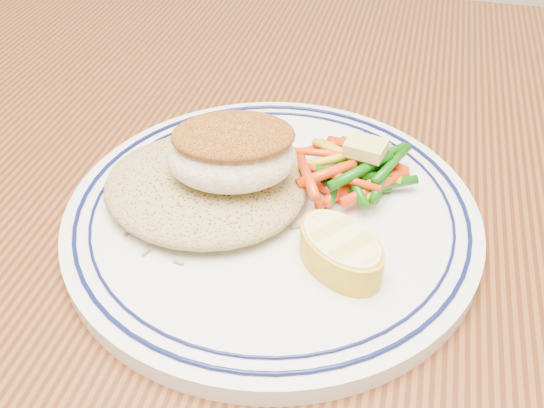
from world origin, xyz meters
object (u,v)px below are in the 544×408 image
(fish_fillet, at_px, (232,152))
(dining_table, at_px, (277,286))
(plate, at_px, (272,215))
(rice_pilaf, at_px, (205,183))
(lemon_wedge, at_px, (341,250))
(vegetable_pile, at_px, (353,170))

(fish_fillet, bearing_deg, dining_table, 43.15)
(plate, bearing_deg, rice_pilaf, 179.67)
(rice_pilaf, distance_m, lemon_wedge, 0.12)
(rice_pilaf, bearing_deg, vegetable_pile, 22.66)
(rice_pilaf, height_order, lemon_wedge, rice_pilaf)
(vegetable_pile, distance_m, lemon_wedge, 0.09)
(dining_table, height_order, plate, plate)
(fish_fillet, distance_m, vegetable_pile, 0.10)
(vegetable_pile, bearing_deg, plate, -140.26)
(dining_table, bearing_deg, rice_pilaf, -151.88)
(dining_table, height_order, lemon_wedge, lemon_wedge)
(dining_table, distance_m, lemon_wedge, 0.16)
(rice_pilaf, bearing_deg, lemon_wedge, -22.29)
(dining_table, xyz_separation_m, rice_pilaf, (-0.05, -0.03, 0.13))
(fish_fillet, height_order, vegetable_pile, fish_fillet)
(plate, bearing_deg, lemon_wedge, -37.70)
(dining_table, xyz_separation_m, plate, (0.00, -0.03, 0.11))
(rice_pilaf, xyz_separation_m, lemon_wedge, (0.11, -0.04, -0.00))
(plate, relative_size, fish_fillet, 2.87)
(lemon_wedge, bearing_deg, vegetable_pile, 93.06)
(dining_table, height_order, vegetable_pile, vegetable_pile)
(rice_pilaf, bearing_deg, plate, -0.33)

